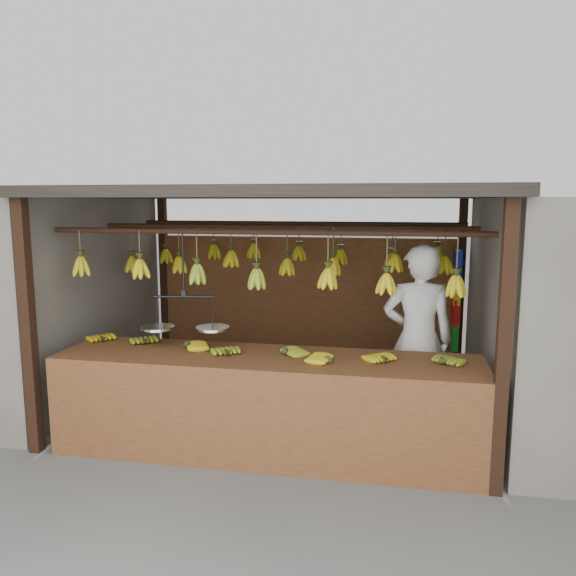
# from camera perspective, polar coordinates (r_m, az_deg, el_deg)

# --- Properties ---
(ground) EXTENTS (80.00, 80.00, 0.00)m
(ground) POSITION_cam_1_polar(r_m,az_deg,el_deg) (6.37, -0.52, -12.05)
(ground) COLOR #5B5B57
(stall) EXTENTS (4.30, 3.30, 2.40)m
(stall) POSITION_cam_1_polar(r_m,az_deg,el_deg) (6.28, 0.05, 6.10)
(stall) COLOR black
(stall) RESTS_ON ground
(counter) EXTENTS (3.80, 0.87, 0.96)m
(counter) POSITION_cam_1_polar(r_m,az_deg,el_deg) (4.98, -2.54, -9.36)
(counter) COLOR brown
(counter) RESTS_ON ground
(hanging_bananas) EXTENTS (3.60, 2.24, 0.38)m
(hanging_bananas) POSITION_cam_1_polar(r_m,az_deg,el_deg) (6.00, -0.65, 2.46)
(hanging_bananas) COLOR gold
(hanging_bananas) RESTS_ON ground
(balance_scale) EXTENTS (0.82, 0.39, 0.91)m
(balance_scale) POSITION_cam_1_polar(r_m,az_deg,el_deg) (5.32, -10.42, -3.58)
(balance_scale) COLOR black
(balance_scale) RESTS_ON ground
(vendor) EXTENTS (0.72, 0.50, 1.87)m
(vendor) POSITION_cam_1_polar(r_m,az_deg,el_deg) (5.63, 13.05, -5.12)
(vendor) COLOR white
(vendor) RESTS_ON ground
(bag_bundles) EXTENTS (0.08, 0.26, 1.27)m
(bag_bundles) POSITION_cam_1_polar(r_m,az_deg,el_deg) (7.33, 16.68, -1.25)
(bag_bundles) COLOR #1426BF
(bag_bundles) RESTS_ON ground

